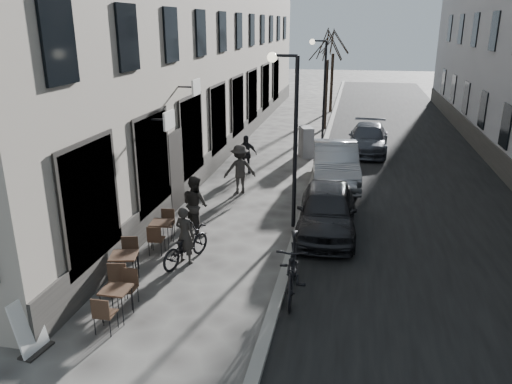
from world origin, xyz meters
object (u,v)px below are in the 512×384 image
(streetlamp_near, at_px, (290,123))
(utility_cabinet, at_px, (306,142))
(bistro_set_c, at_px, (162,231))
(pedestrian_mid, at_px, (240,169))
(bistro_set_b, at_px, (125,266))
(bistro_set_a, at_px, (117,300))
(pedestrian_far, at_px, (246,154))
(tree_near, at_px, (328,45))
(streetlamp_far, at_px, (321,79))
(car_mid, at_px, (335,164))
(car_near, at_px, (327,210))
(bicycle, at_px, (186,246))
(pedestrian_near, at_px, (195,204))
(tree_far, at_px, (334,42))
(moped, at_px, (293,267))
(car_far, at_px, (368,138))
(sign_board, at_px, (30,331))

(streetlamp_near, height_order, utility_cabinet, streetlamp_near)
(bistro_set_c, xyz_separation_m, pedestrian_mid, (1.08, 4.86, 0.46))
(bistro_set_b, distance_m, utility_cabinet, 12.99)
(streetlamp_near, relative_size, bistro_set_a, 3.72)
(utility_cabinet, xyz_separation_m, pedestrian_far, (-2.14, -3.12, 0.09))
(tree_near, height_order, bistro_set_b, tree_near)
(streetlamp_far, xyz_separation_m, utility_cabinet, (-0.33, -3.59, -2.47))
(streetlamp_near, bearing_deg, bistro_set_c, -146.95)
(utility_cabinet, height_order, car_mid, car_mid)
(streetlamp_far, distance_m, utility_cabinet, 4.37)
(pedestrian_mid, height_order, car_near, pedestrian_mid)
(utility_cabinet, height_order, bicycle, utility_cabinet)
(car_near, xyz_separation_m, car_mid, (0.00, 4.90, 0.07))
(car_mid, bearing_deg, pedestrian_near, -129.17)
(bistro_set_b, bearing_deg, streetlamp_far, 64.86)
(streetlamp_near, relative_size, tree_far, 0.89)
(moped, bearing_deg, bistro_set_c, 149.83)
(tree_near, distance_m, car_near, 15.82)
(pedestrian_near, bearing_deg, utility_cabinet, -68.91)
(streetlamp_near, bearing_deg, moped, -80.70)
(car_mid, distance_m, moped, 8.64)
(streetlamp_far, distance_m, car_near, 12.58)
(bicycle, height_order, car_far, car_far)
(bistro_set_b, relative_size, car_near, 0.37)
(pedestrian_far, bearing_deg, pedestrian_mid, -104.86)
(bistro_set_c, bearing_deg, moped, -32.04)
(pedestrian_mid, bearing_deg, car_near, 117.93)
(tree_far, xyz_separation_m, pedestrian_mid, (-2.20, -18.23, -3.78))
(tree_near, xyz_separation_m, moped, (0.58, -19.00, -3.97))
(bistro_set_b, distance_m, car_far, 15.25)
(car_near, distance_m, moped, 3.76)
(bistro_set_b, bearing_deg, bistro_set_a, -84.61)
(bicycle, relative_size, pedestrian_mid, 1.00)
(tree_near, distance_m, utility_cabinet, 7.71)
(car_mid, bearing_deg, bicycle, -119.78)
(tree_near, height_order, pedestrian_far, tree_near)
(tree_near, distance_m, bicycle, 18.54)
(tree_far, relative_size, car_near, 1.38)
(tree_near, distance_m, car_mid, 11.14)
(bistro_set_c, height_order, utility_cabinet, utility_cabinet)
(utility_cabinet, xyz_separation_m, pedestrian_near, (-2.25, -9.41, 0.18))
(moped, bearing_deg, bistro_set_a, -158.18)
(pedestrian_mid, bearing_deg, pedestrian_near, 63.94)
(streetlamp_far, bearing_deg, car_far, -40.63)
(utility_cabinet, bearing_deg, pedestrian_far, -144.43)
(streetlamp_near, relative_size, bistro_set_b, 3.31)
(pedestrian_far, xyz_separation_m, car_near, (3.64, -5.57, -0.08))
(sign_board, xyz_separation_m, bicycle, (1.61, 4.08, 0.02))
(pedestrian_near, bearing_deg, pedestrian_far, -56.45)
(bistro_set_a, distance_m, sign_board, 1.72)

